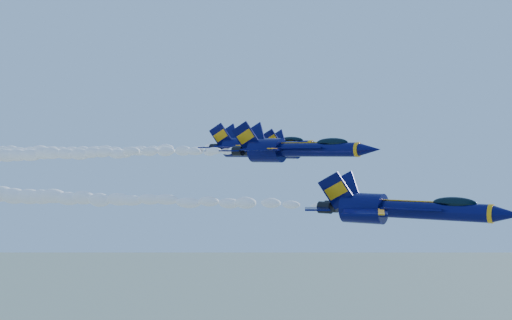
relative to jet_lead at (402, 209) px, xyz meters
The scene contains 8 objects.
jet_lead is the anchor object (origin of this frame).
smoke_trail_jet_lead 39.23m from the jet_lead, behind, with size 62.04×2.60×2.34m, color white.
jet_second 19.38m from the jet_lead, 152.21° to the left, with size 19.19×15.74×7.13m.
smoke_trail_jet_second 56.50m from the jet_lead, behind, with size 62.04×2.60×2.34m, color white.
jet_third 26.17m from the jet_lead, 138.36° to the left, with size 15.38×12.61×5.71m.
smoke_trail_jet_third 59.38m from the jet_lead, 163.34° to the left, with size 62.04×2.08×1.87m, color white.
jet_fourth 35.70m from the jet_lead, 144.42° to the left, with size 19.35×15.87×7.19m.
smoke_trail_jet_fourth 71.12m from the jet_lead, 163.24° to the left, with size 62.04×2.62×2.36m, color white.
Camera 1 is at (41.69, -70.22, 153.21)m, focal length 45.00 mm.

